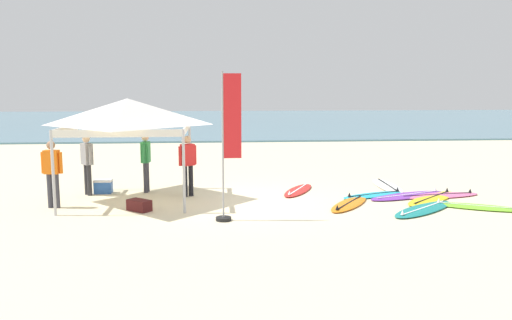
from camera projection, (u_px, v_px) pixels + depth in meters
The scene contains 19 objects.
ground_plane at pixel (246, 202), 13.65m from camera, with size 80.00×80.00×0.00m, color beige.
sea at pixel (224, 121), 45.99m from camera, with size 80.00×36.00×0.10m, color #568499.
canopy_tent at pixel (128, 112), 13.50m from camera, with size 3.19×3.19×2.75m.
surfboard_cyan at pixel (374, 195), 14.36m from camera, with size 2.16×1.30×0.19m.
surfboard_teal at pixel (424, 209), 12.71m from camera, with size 2.37×2.14×0.19m.
surfboard_red at pixel (298, 190), 15.00m from camera, with size 1.41×2.10×0.19m.
surfboard_white at pixel (388, 186), 15.68m from camera, with size 0.74×2.41×0.19m.
surfboard_lime at pixel (478, 207), 12.93m from camera, with size 2.39×1.62×0.19m.
surfboard_orange at pixel (349, 204), 13.26m from camera, with size 1.69×2.11×0.19m.
surfboard_pink at pixel (438, 195), 14.30m from camera, with size 2.57×1.05×0.19m.
surfboard_yellow at pixel (432, 198), 13.93m from camera, with size 2.28×2.17×0.19m.
surfboard_purple at pixel (408, 195), 14.29m from camera, with size 2.65×1.64×0.19m.
person_red at pixel (188, 162), 14.21m from camera, with size 0.48×0.37×1.71m.
person_orange at pixel (52, 169), 12.85m from camera, with size 0.55×0.27×1.71m.
person_grey at pixel (87, 161), 14.40m from camera, with size 0.39×0.46×1.71m.
person_green at pixel (146, 159), 14.80m from camera, with size 0.25×0.55×1.71m.
banner_flag at pixel (228, 153), 11.53m from camera, with size 0.60×0.36×3.40m.
gear_bag_near_tent at pixel (139, 205), 12.64m from camera, with size 0.60×0.32×0.28m, color #4C1919.
cooler_box at pixel (103, 186), 14.75m from camera, with size 0.50×0.36×0.39m.
Camera 1 is at (-0.80, -13.34, 3.05)m, focal length 35.80 mm.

